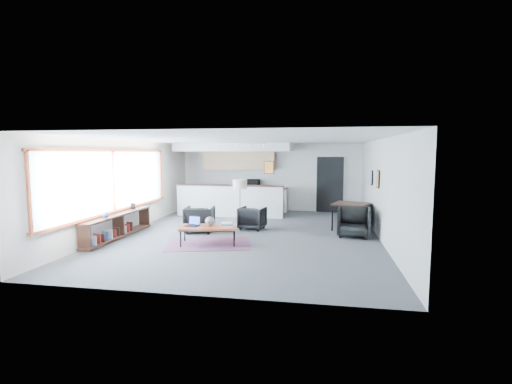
% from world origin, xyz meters
% --- Properties ---
extents(room, '(7.02, 9.02, 2.62)m').
position_xyz_m(room, '(0.00, 0.00, 1.30)').
color(room, '#454548').
rests_on(room, ground).
extents(window, '(0.10, 5.95, 1.66)m').
position_xyz_m(window, '(-3.46, -0.90, 1.46)').
color(window, '#8CBFFF').
rests_on(window, room).
extents(console, '(0.35, 3.00, 0.80)m').
position_xyz_m(console, '(-3.30, -1.05, 0.33)').
color(console, '#341B12').
rests_on(console, floor).
extents(kitchenette, '(4.20, 1.96, 2.60)m').
position_xyz_m(kitchenette, '(-1.20, 3.71, 1.38)').
color(kitchenette, white).
rests_on(kitchenette, floor).
extents(doorway, '(1.10, 0.12, 2.15)m').
position_xyz_m(doorway, '(2.30, 4.42, 1.07)').
color(doorway, black).
rests_on(doorway, room).
extents(track_light, '(1.60, 0.07, 0.15)m').
position_xyz_m(track_light, '(-0.59, 2.20, 2.53)').
color(track_light, silver).
rests_on(track_light, room).
extents(wall_art_lower, '(0.03, 0.38, 0.48)m').
position_xyz_m(wall_art_lower, '(3.47, 0.40, 1.55)').
color(wall_art_lower, black).
rests_on(wall_art_lower, room).
extents(wall_art_upper, '(0.03, 0.34, 0.44)m').
position_xyz_m(wall_art_upper, '(3.47, 1.70, 1.50)').
color(wall_art_upper, black).
rests_on(wall_art_upper, room).
extents(kilim_rug, '(2.32, 1.86, 0.01)m').
position_xyz_m(kilim_rug, '(-0.74, -1.25, 0.01)').
color(kilim_rug, '#572D43').
rests_on(kilim_rug, floor).
extents(coffee_table, '(1.50, 1.01, 0.45)m').
position_xyz_m(coffee_table, '(-0.74, -1.25, 0.41)').
color(coffee_table, brown).
rests_on(coffee_table, floor).
extents(laptop, '(0.36, 0.32, 0.23)m').
position_xyz_m(laptop, '(-1.12, -1.25, 0.51)').
color(laptop, black).
rests_on(laptop, coffee_table).
extents(ceramic_pot, '(0.24, 0.24, 0.24)m').
position_xyz_m(ceramic_pot, '(-0.70, -1.25, 0.57)').
color(ceramic_pot, gray).
rests_on(ceramic_pot, coffee_table).
extents(book_stack, '(0.37, 0.32, 0.10)m').
position_xyz_m(book_stack, '(-0.27, -1.22, 0.50)').
color(book_stack, silver).
rests_on(book_stack, coffee_table).
extents(coaster, '(0.11, 0.11, 0.01)m').
position_xyz_m(coaster, '(-0.57, -1.46, 0.45)').
color(coaster, '#E5590C').
rests_on(coaster, coffee_table).
extents(armchair_left, '(0.88, 0.83, 0.81)m').
position_xyz_m(armchair_left, '(-1.41, 0.06, 0.40)').
color(armchair_left, black).
rests_on(armchair_left, floor).
extents(armchair_right, '(0.80, 0.76, 0.73)m').
position_xyz_m(armchair_right, '(-0.01, 0.73, 0.36)').
color(armchair_right, black).
rests_on(armchair_right, floor).
extents(floor_lamp, '(0.54, 0.54, 1.45)m').
position_xyz_m(floor_lamp, '(-0.43, 0.92, 1.26)').
color(floor_lamp, black).
rests_on(floor_lamp, floor).
extents(dining_table, '(1.17, 1.17, 0.78)m').
position_xyz_m(dining_table, '(2.83, 1.15, 0.71)').
color(dining_table, '#341B12').
rests_on(dining_table, floor).
extents(dining_chair_near, '(0.78, 0.74, 0.74)m').
position_xyz_m(dining_chair_near, '(2.86, 0.25, 0.37)').
color(dining_chair_near, black).
rests_on(dining_chair_near, floor).
extents(dining_chair_far, '(0.86, 0.84, 0.71)m').
position_xyz_m(dining_chair_far, '(3.00, 1.40, 0.36)').
color(dining_chair_far, black).
rests_on(dining_chair_far, floor).
extents(microwave, '(0.56, 0.32, 0.37)m').
position_xyz_m(microwave, '(-0.66, 4.15, 1.12)').
color(microwave, black).
rests_on(microwave, kitchenette).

